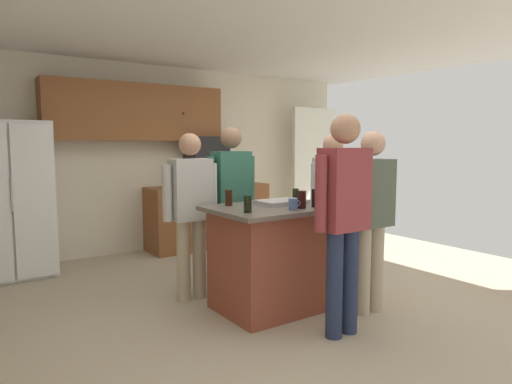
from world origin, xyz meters
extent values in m
plane|color=#B7A88E|center=(0.00, 0.00, 0.00)|extent=(7.04, 7.04, 0.00)
plane|color=white|center=(0.00, 0.00, 2.60)|extent=(7.04, 7.04, 0.00)
cube|color=beige|center=(0.00, 2.80, 1.30)|extent=(6.40, 0.10, 2.60)
cube|color=white|center=(2.60, 2.40, 1.10)|extent=(0.90, 0.06, 2.00)
cube|color=brown|center=(-0.40, 2.60, 1.92)|extent=(2.40, 0.35, 0.75)
sphere|color=#4C3823|center=(0.20, 2.41, 1.93)|extent=(0.04, 0.04, 0.04)
cube|color=brown|center=(0.60, 2.48, 0.45)|extent=(1.80, 0.60, 0.90)
sphere|color=#4C3823|center=(1.05, 2.17, 0.45)|extent=(0.04, 0.04, 0.04)
cube|color=white|center=(-2.00, 2.40, 0.88)|extent=(0.90, 0.70, 1.76)
cube|color=white|center=(-1.78, 2.03, 0.88)|extent=(0.43, 0.04, 1.68)
cylinder|color=#B2B2B7|center=(-2.00, 2.00, 0.97)|extent=(0.02, 0.02, 0.35)
cube|color=black|center=(0.60, 2.50, 1.45)|extent=(0.56, 0.40, 0.32)
cube|color=brown|center=(-0.12, -0.12, 0.45)|extent=(1.01, 0.73, 0.91)
cube|color=#60564C|center=(-0.12, -0.12, 0.93)|extent=(1.15, 0.87, 0.04)
cylinder|color=tan|center=(0.43, -0.69, 0.39)|extent=(0.13, 0.13, 0.79)
cylinder|color=tan|center=(0.60, -0.69, 0.39)|extent=(0.13, 0.13, 0.79)
cube|color=#4C5647|center=(0.51, -0.69, 1.08)|extent=(0.38, 0.22, 0.59)
sphere|color=tan|center=(0.51, -0.69, 1.51)|extent=(0.21, 0.21, 0.21)
cylinder|color=#4C5647|center=(0.27, -0.69, 1.06)|extent=(0.09, 0.09, 0.53)
cylinder|color=#4C5647|center=(0.75, -0.69, 1.06)|extent=(0.09, 0.09, 0.53)
cylinder|color=#232D4C|center=(-0.13, -0.90, 0.42)|extent=(0.13, 0.13, 0.85)
cylinder|color=#232D4C|center=(0.04, -0.90, 0.42)|extent=(0.13, 0.13, 0.85)
cube|color=maroon|center=(-0.04, -0.90, 1.16)|extent=(0.38, 0.22, 0.63)
sphere|color=tan|center=(-0.04, -0.90, 1.62)|extent=(0.23, 0.23, 0.23)
cylinder|color=maroon|center=(-0.28, -0.90, 1.14)|extent=(0.09, 0.09, 0.57)
cylinder|color=maroon|center=(0.20, -0.90, 1.14)|extent=(0.09, 0.09, 0.57)
cylinder|color=tan|center=(-0.73, 0.53, 0.39)|extent=(0.13, 0.13, 0.78)
cylinder|color=tan|center=(-0.56, 0.53, 0.39)|extent=(0.13, 0.13, 0.78)
cube|color=#B7B7B2|center=(-0.64, 0.53, 1.07)|extent=(0.38, 0.22, 0.59)
sphere|color=tan|center=(-0.64, 0.53, 1.50)|extent=(0.21, 0.21, 0.21)
cylinder|color=#B7B7B2|center=(-0.88, 0.53, 1.05)|extent=(0.09, 0.09, 0.53)
cylinder|color=#B7B7B2|center=(-0.40, 0.53, 1.05)|extent=(0.09, 0.09, 0.53)
cylinder|color=#232D4C|center=(-0.19, 0.66, 0.41)|extent=(0.13, 0.13, 0.82)
cylinder|color=#232D4C|center=(-0.02, 0.66, 0.41)|extent=(0.13, 0.13, 0.82)
cube|color=#2D6651|center=(-0.10, 0.66, 1.12)|extent=(0.38, 0.22, 0.61)
sphere|color=#8C664C|center=(-0.10, 0.66, 1.57)|extent=(0.22, 0.22, 0.22)
cylinder|color=#2D6651|center=(-0.34, 0.66, 1.10)|extent=(0.09, 0.09, 0.55)
cylinder|color=#2D6651|center=(0.14, 0.66, 1.10)|extent=(0.09, 0.09, 0.55)
cylinder|color=tan|center=(0.69, 0.07, 0.39)|extent=(0.13, 0.13, 0.78)
cylinder|color=tan|center=(0.86, 0.07, 0.39)|extent=(0.13, 0.13, 0.78)
cube|color=#B7B7B2|center=(0.78, 0.07, 1.07)|extent=(0.38, 0.22, 0.58)
sphere|color=tan|center=(0.78, 0.07, 1.50)|extent=(0.21, 0.21, 0.21)
cylinder|color=#B7B7B2|center=(0.54, 0.07, 1.05)|extent=(0.09, 0.09, 0.53)
cylinder|color=#B7B7B2|center=(1.02, 0.07, 1.05)|extent=(0.09, 0.09, 0.53)
cylinder|color=black|center=(0.27, 0.06, 1.01)|extent=(0.06, 0.06, 0.12)
cylinder|color=black|center=(-0.45, 0.14, 1.02)|extent=(0.07, 0.07, 0.14)
cylinder|color=#4C6B99|center=(-0.14, -0.40, 1.00)|extent=(0.08, 0.08, 0.10)
torus|color=#4C6B99|center=(-0.08, -0.40, 1.00)|extent=(0.06, 0.01, 0.06)
cylinder|color=black|center=(0.14, -0.37, 1.03)|extent=(0.07, 0.07, 0.16)
cylinder|color=black|center=(-0.53, -0.30, 1.02)|extent=(0.07, 0.07, 0.14)
cylinder|color=black|center=(-0.01, -0.36, 1.03)|extent=(0.07, 0.07, 0.16)
cube|color=#B7B7BC|center=(0.00, -0.05, 0.96)|extent=(0.44, 0.30, 0.02)
cube|color=#A8A8AD|center=(0.00, -0.05, 0.98)|extent=(0.44, 0.30, 0.02)
camera|label=1|loc=(-2.56, -3.37, 1.51)|focal=31.83mm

